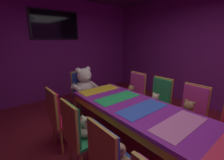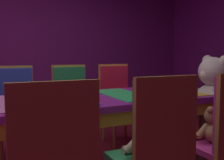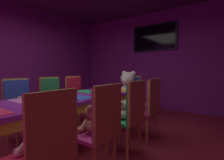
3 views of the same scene
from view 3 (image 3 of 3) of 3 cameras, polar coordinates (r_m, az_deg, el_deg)
name	(u,v)px [view 3 (image 3 of 3)]	position (r m, az deg, el deg)	size (l,w,h in m)	color
ground_plane	(70,146)	(2.76, -13.96, -20.73)	(7.90, 7.90, 0.00)	maroon
wall_back	(155,60)	(5.18, 14.33, 6.43)	(5.20, 0.12, 2.80)	#721E72
banquet_table	(69,102)	(2.56, -14.18, -7.24)	(0.90, 2.52, 0.75)	purple
chair_left_1	(19,103)	(3.13, -29.00, -6.70)	(0.42, 0.41, 0.98)	#2D47B2
teddy_left_1	(23,105)	(3.01, -27.84, -7.60)	(0.21, 0.27, 0.26)	tan
chair_left_2	(52,97)	(3.45, -19.55, -5.56)	(0.42, 0.41, 0.98)	#268C4C
teddy_left_2	(57,99)	(3.33, -18.16, -6.14)	(0.23, 0.30, 0.28)	beige
chair_left_3	(76,94)	(3.81, -12.14, -4.57)	(0.42, 0.41, 0.98)	red
chair_right_0	(48,143)	(1.40, -20.86, -19.14)	(0.42, 0.41, 0.98)	red
teddy_right_0	(37,139)	(1.51, -23.98, -17.66)	(0.25, 0.32, 0.31)	beige
chair_right_1	(102,123)	(1.75, -3.30, -14.15)	(0.42, 0.41, 0.98)	#CC338C
teddy_right_1	(92,121)	(1.85, -6.87, -13.44)	(0.25, 0.33, 0.31)	#9E7247
chair_right_2	(132,111)	(2.25, 6.64, -10.20)	(0.42, 0.41, 0.98)	#268C4C
teddy_right_2	(122,111)	(2.32, 3.54, -10.40)	(0.21, 0.27, 0.26)	beige
chair_right_3	(150,103)	(2.78, 12.57, -7.58)	(0.42, 0.41, 0.98)	#CC338C
teddy_right_3	(141,103)	(2.85, 9.91, -7.74)	(0.22, 0.29, 0.27)	#9E7247
throne_chair	(131,93)	(3.95, 6.51, -4.23)	(0.41, 0.42, 0.98)	#2D47B2
king_teddy_bear	(127,87)	(3.79, 5.25, -2.50)	(0.68, 0.52, 0.64)	silver
wall_tv	(154,38)	(5.17, 14.04, 13.69)	(1.30, 0.06, 0.75)	black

